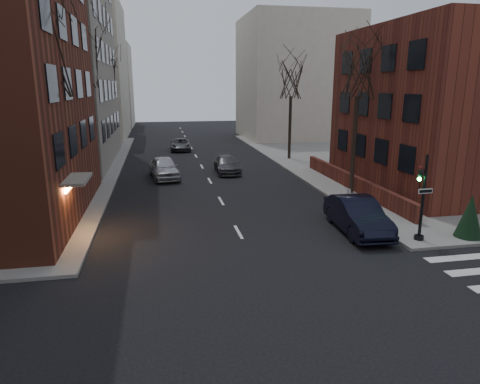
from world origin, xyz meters
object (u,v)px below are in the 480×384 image
streetlamp_near (90,130)px  tree_left_c (106,76)px  traffic_signal (421,203)px  tree_left_b (84,60)px  evergreen_shrub (470,216)px  car_lane_silver (164,168)px  sandwich_board (345,195)px  parked_sedan (357,215)px  tree_left_a (42,55)px  car_lane_far (181,144)px  car_lane_gray (227,164)px  tree_right_a (359,70)px  streetlamp_far (116,112)px  tree_right_b (291,80)px

streetlamp_near → tree_left_c: bearing=91.9°
traffic_signal → tree_left_c: 35.76m
tree_left_b → evergreen_shrub: (19.28, -17.11, -7.73)m
car_lane_silver → sandwich_board: bearing=-50.3°
tree_left_b → evergreen_shrub: 26.91m
parked_sedan → tree_left_b: bearing=137.5°
streetlamp_near → parked_sedan: size_ratio=1.20×
traffic_signal → car_lane_silver: traffic_signal is taller
tree_left_a → sandwich_board: (16.10, 1.59, -7.84)m
car_lane_far → sandwich_board: bearing=-69.2°
car_lane_silver → evergreen_shrub: (13.87, -16.71, 0.34)m
car_lane_silver → car_lane_far: car_lane_silver is taller
car_lane_gray → evergreen_shrub: evergreen_shrub is taller
evergreen_shrub → tree_right_a: bearing=100.4°
traffic_signal → streetlamp_near: 20.86m
tree_left_a → tree_left_b: size_ratio=0.95×
tree_left_c → car_lane_silver: bearing=-69.4°
tree_left_a → parked_sedan: 16.76m
parked_sedan → car_lane_gray: bearing=107.3°
traffic_signal → tree_right_a: 10.92m
traffic_signal → car_lane_far: 32.69m
tree_left_a → tree_left_c: 26.00m
streetlamp_far → tree_left_b: bearing=-92.1°
parked_sedan → car_lane_far: 30.24m
tree_left_b → tree_right_a: bearing=-24.4°
traffic_signal → streetlamp_near: bearing=141.1°
car_lane_far → car_lane_silver: bearing=-96.4°
tree_left_a → car_lane_silver: bearing=65.0°
parked_sedan → sandwich_board: parked_sedan is taller
sandwich_board → tree_right_b: bearing=75.1°
tree_right_b → car_lane_silver: (-12.19, -6.40, -6.75)m
traffic_signal → tree_right_b: size_ratio=0.44×
car_lane_gray → streetlamp_far: bearing=125.4°
tree_right_a → tree_right_b: (0.00, 14.00, -0.44)m
streetlamp_far → sandwich_board: streetlamp_far is taller
streetlamp_near → car_lane_gray: size_ratio=1.33×
car_lane_far → tree_right_a: bearing=-64.0°
tree_left_a → tree_right_a: bearing=12.8°
traffic_signal → tree_right_a: size_ratio=0.41×
car_lane_far → streetlamp_near: bearing=-109.0°
car_lane_far → sandwich_board: size_ratio=4.99×
tree_right_a → car_lane_far: 25.59m
parked_sedan → car_lane_silver: 17.32m
tree_left_a → sandwich_board: bearing=5.6°
streetlamp_far → car_lane_gray: size_ratio=1.33×
tree_right_b → car_lane_silver: 15.33m
car_lane_silver → sandwich_board: size_ratio=5.16×
car_lane_gray → sandwich_board: (5.48, -11.34, -0.06)m
traffic_signal → car_lane_gray: (-6.11, 17.93, -1.22)m
tree_left_c → car_lane_silver: size_ratio=1.98×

